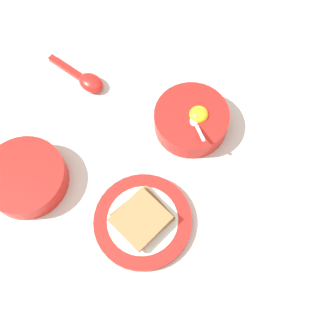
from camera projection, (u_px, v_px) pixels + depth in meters
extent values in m
plane|color=beige|center=(85.00, 160.00, 0.90)|extent=(3.00, 3.00, 0.00)
cylinder|color=red|center=(191.00, 120.00, 0.90)|extent=(0.17, 0.17, 0.05)
cylinder|color=white|center=(191.00, 118.00, 0.89)|extent=(0.14, 0.14, 0.02)
ellipsoid|color=yellow|center=(199.00, 114.00, 0.88)|extent=(0.04, 0.04, 0.02)
cylinder|color=black|center=(186.00, 110.00, 0.89)|extent=(0.04, 0.04, 0.00)
ellipsoid|color=silver|center=(194.00, 121.00, 0.87)|extent=(0.03, 0.02, 0.01)
cube|color=silver|center=(200.00, 133.00, 0.84)|extent=(0.05, 0.03, 0.03)
cylinder|color=red|center=(143.00, 221.00, 0.83)|extent=(0.21, 0.21, 0.02)
cylinder|color=white|center=(143.00, 220.00, 0.83)|extent=(0.15, 0.15, 0.00)
cube|color=brown|center=(143.00, 217.00, 0.82)|extent=(0.14, 0.14, 0.01)
cube|color=#9E7042|center=(141.00, 219.00, 0.81)|extent=(0.14, 0.13, 0.01)
ellipsoid|color=red|center=(91.00, 83.00, 0.95)|extent=(0.07, 0.08, 0.03)
cube|color=red|center=(67.00, 68.00, 0.98)|extent=(0.07, 0.10, 0.01)
cylinder|color=red|center=(26.00, 178.00, 0.85)|extent=(0.18, 0.18, 0.05)
cylinder|color=white|center=(24.00, 175.00, 0.84)|extent=(0.15, 0.15, 0.02)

